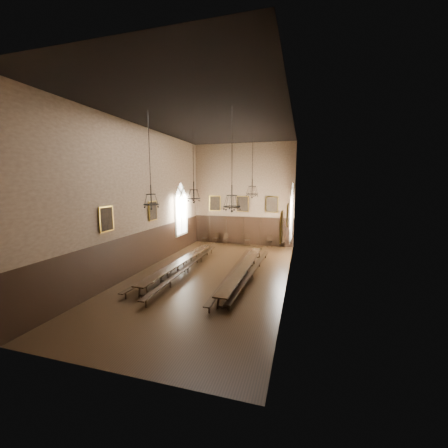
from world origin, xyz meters
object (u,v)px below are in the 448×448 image
at_px(table_left, 181,266).
at_px(bench_right_outer, 252,273).
at_px(bench_left_inner, 188,268).
at_px(chandelier_front_left, 151,198).
at_px(chandelier_back_left, 194,194).
at_px(chandelier_front_right, 232,200).
at_px(chair_2, 226,241).
at_px(table_right, 244,272).
at_px(chandelier_back_right, 252,189).
at_px(bench_right_inner, 234,272).
at_px(chair_6, 270,243).
at_px(bench_left_outer, 171,268).
at_px(chair_4, 247,242).
at_px(chair_7, 282,244).
at_px(chair_0, 204,240).
at_px(chair_1, 216,240).

xyz_separation_m(table_left, bench_right_outer, (4.50, 0.14, -0.08)).
relative_size(bench_left_inner, chandelier_front_left, 2.30).
relative_size(chandelier_back_left, chandelier_front_right, 0.99).
xyz_separation_m(chair_2, chandelier_back_left, (-0.48, -6.39, 4.48)).
distance_m(table_right, chandelier_back_right, 5.38).
height_order(bench_right_inner, chair_2, chair_2).
height_order(table_right, chair_6, chair_6).
height_order(table_left, bench_left_outer, table_left).
height_order(table_left, chair_2, chair_2).
bearing_deg(chair_2, chandelier_front_left, -110.17).
bearing_deg(chair_4, chandelier_front_left, -116.38).
xyz_separation_m(table_left, chair_7, (5.62, 8.46, -0.08)).
xyz_separation_m(table_left, chandelier_back_left, (0.08, 2.07, 4.41)).
distance_m(chandelier_front_left, chandelier_front_right, 4.09).
height_order(chair_2, chandelier_front_left, chandelier_front_left).
distance_m(chair_4, chandelier_front_left, 12.58).
height_order(chair_6, chair_7, chair_6).
height_order(chair_0, chair_7, chair_7).
distance_m(chair_0, chair_2, 2.09).
height_order(bench_left_outer, chandelier_back_left, chandelier_back_left).
distance_m(bench_left_outer, bench_right_inner, 3.99).
height_order(table_right, chandelier_back_left, chandelier_back_left).
bearing_deg(bench_left_inner, table_left, 167.29).
bearing_deg(chandelier_front_left, chair_2, 86.55).
bearing_deg(chair_0, chair_1, 13.32).
height_order(bench_right_inner, chair_0, chair_0).
bearing_deg(chandelier_front_right, bench_left_outer, 153.62).
xyz_separation_m(table_right, chair_7, (1.59, 8.49, -0.09)).
relative_size(table_right, chandelier_back_right, 2.20).
relative_size(chair_7, chandelier_front_right, 0.20).
height_order(chair_6, chandelier_back_right, chandelier_back_right).
relative_size(table_right, chandelier_front_left, 2.03).
relative_size(bench_right_outer, chair_1, 9.58).
relative_size(table_right, bench_left_outer, 1.03).
distance_m(table_right, chair_2, 9.17).
bearing_deg(chandelier_front_right, bench_left_inner, 144.70).
relative_size(chair_4, chandelier_back_left, 0.22).
bearing_deg(chandelier_back_right, chandelier_front_left, -126.86).
relative_size(table_right, bench_right_inner, 0.92).
height_order(table_right, bench_left_outer, table_right).
relative_size(table_left, chair_6, 8.90).
bearing_deg(bench_right_outer, chandelier_back_right, 102.16).
bearing_deg(chair_1, bench_left_outer, -72.41).
bearing_deg(bench_left_inner, chair_2, 89.72).
height_order(bench_left_inner, chair_2, chair_2).
relative_size(chair_4, chandelier_back_right, 0.24).
distance_m(chandelier_back_right, chandelier_front_left, 6.87).
distance_m(bench_right_inner, chandelier_back_left, 5.98).
bearing_deg(bench_right_inner, table_left, 179.04).
distance_m(table_right, bench_right_outer, 0.50).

